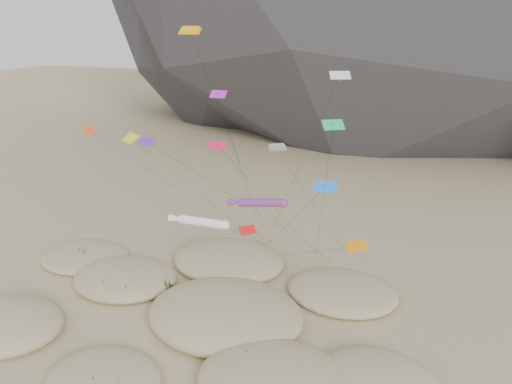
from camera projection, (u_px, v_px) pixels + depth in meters
ground at (190, 342)px, 50.07m from camera, size 500.00×500.00×0.00m
dunes at (198, 309)px, 54.61m from camera, size 52.08×35.78×3.70m
dune_grass at (201, 313)px, 53.54m from camera, size 42.11×27.95×1.48m
kite_stakes at (287, 250)px, 69.89m from camera, size 25.25×5.44×0.30m
rainbow_tube_kite at (259, 203)px, 54.93m from camera, size 6.96×13.89×12.34m
white_tube_kite at (200, 222)px, 52.61m from camera, size 7.57×20.40×11.23m
orange_parafoil at (192, 35)px, 54.15m from camera, size 5.37×14.51×30.02m
multi_parafoil at (278, 149)px, 56.98m from camera, size 7.90×11.20×17.30m
delta_kites at (242, 155)px, 54.15m from camera, size 33.43×18.20×25.36m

